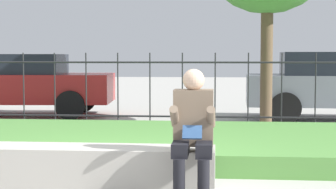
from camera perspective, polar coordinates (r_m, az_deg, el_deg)
name	(u,v)px	position (r m, az deg, el deg)	size (l,w,h in m)	color
stone_bench	(97,171)	(5.83, -7.24, -7.77)	(2.41, 0.51, 0.46)	#ADA89E
person_seated_reader	(193,129)	(5.33, 2.55, -3.56)	(0.42, 0.73, 1.26)	black
grass_berm	(132,143)	(8.14, -3.66, -4.91)	(10.81, 3.35, 0.26)	#569342
iron_fence	(150,91)	(10.14, -1.84, 0.40)	(8.81, 0.03, 1.44)	#232326
car_parked_left	(18,83)	(13.33, -14.96, 1.15)	(4.32, 2.09, 1.42)	maroon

